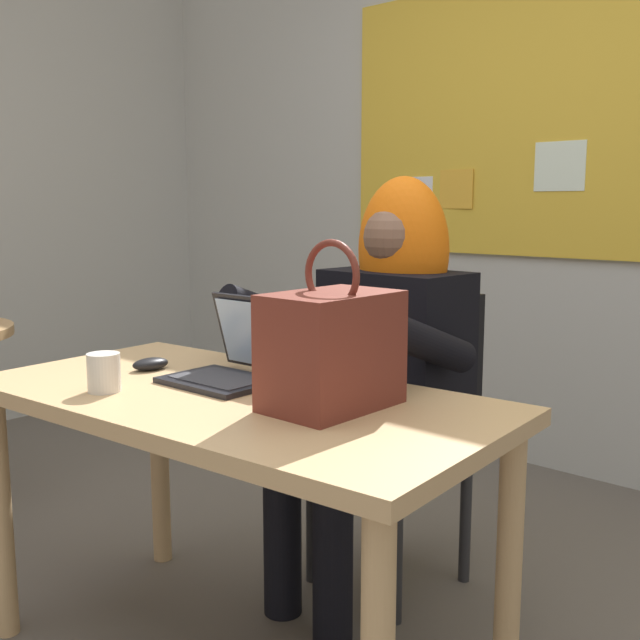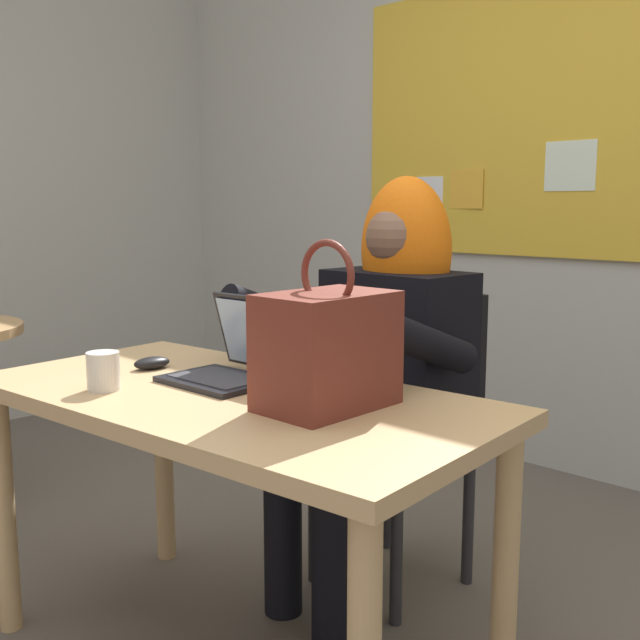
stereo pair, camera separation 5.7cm
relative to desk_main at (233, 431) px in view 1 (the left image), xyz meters
name	(u,v)px [view 1 (the left image)]	position (x,y,z in m)	size (l,w,h in m)	color
wall_back_bulletin	(593,150)	(0.06, 1.95, 0.77)	(5.44, 2.14, 2.77)	#B2B2AD
desk_main	(233,431)	(0.00, 0.00, 0.00)	(1.39, 0.78, 0.72)	tan
chair_at_desk	(406,418)	(0.03, 0.70, -0.11)	(0.44, 0.44, 0.91)	black
person_costumed	(381,351)	(0.02, 0.57, 0.12)	(0.61, 0.62, 1.26)	black
laptop	(234,362)	(-0.09, 0.09, 0.15)	(0.28, 0.27, 0.22)	black
computer_mouse	(150,364)	(-0.35, 0.02, 0.11)	(0.06, 0.10, 0.03)	black
handbag	(332,349)	(0.27, 0.06, 0.23)	(0.20, 0.30, 0.38)	maroon
coffee_mug	(104,373)	(-0.24, -0.20, 0.15)	(0.08, 0.08, 0.10)	silver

